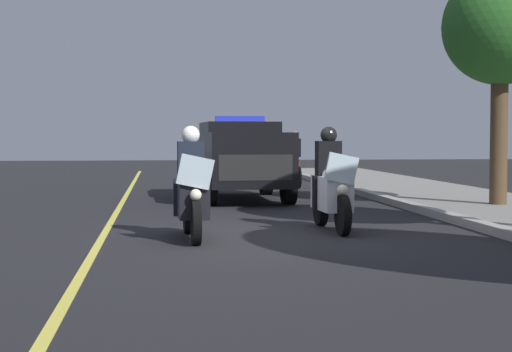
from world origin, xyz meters
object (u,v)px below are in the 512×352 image
(police_motorcycle_lead_right, at_px, (331,188))
(police_suv, at_px, (240,156))
(tree_far_back, at_px, (500,29))
(police_motorcycle_lead_left, at_px, (192,193))
(cyclist_background, at_px, (295,159))

(police_motorcycle_lead_right, height_order, police_suv, police_suv)
(police_suv, bearing_deg, tree_far_back, 58.67)
(police_motorcycle_lead_left, xyz_separation_m, police_suv, (-7.55, 1.48, 0.37))
(police_motorcycle_lead_right, distance_m, cyclist_background, 11.41)
(police_suv, bearing_deg, police_motorcycle_lead_left, -11.06)
(police_suv, relative_size, tree_far_back, 0.99)
(police_motorcycle_lead_left, bearing_deg, cyclist_background, 163.49)
(cyclist_background, xyz_separation_m, tree_far_back, (7.82, 3.11, 2.98))
(police_motorcycle_lead_left, relative_size, police_suv, 0.43)
(police_motorcycle_lead_left, xyz_separation_m, police_motorcycle_lead_right, (-0.85, 2.33, 0.00))
(police_motorcycle_lead_right, distance_m, police_suv, 6.77)
(police_motorcycle_lead_right, height_order, tree_far_back, tree_far_back)
(police_motorcycle_lead_right, xyz_separation_m, tree_far_back, (-3.51, 4.39, 3.13))
(tree_far_back, bearing_deg, police_motorcycle_lead_left, -57.03)
(police_motorcycle_lead_left, distance_m, police_suv, 7.71)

